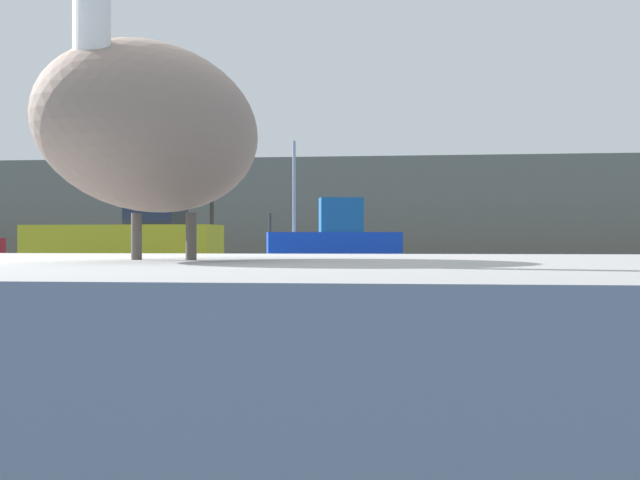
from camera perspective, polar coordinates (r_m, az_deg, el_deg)
name	(u,v)px	position (r m, az deg, el deg)	size (l,w,h in m)	color
hillside_backdrop	(458,208)	(83.91, 7.44, 1.73)	(140.00, 16.87, 6.96)	#7F755B
pier_dock	(156,422)	(2.94, -8.82, -9.62)	(3.70, 2.90, 0.87)	gray
pelican	(154,123)	(2.91, -8.93, 6.24)	(0.58, 1.38, 0.92)	gray
fishing_boat_blue	(335,242)	(39.55, 0.81, -0.11)	(5.16, 2.57, 4.63)	blue
fishing_boat_yellow	(129,238)	(28.11, -10.23, 0.09)	(5.16, 1.75, 5.52)	yellow
mooring_buoy	(583,276)	(17.99, 13.97, -1.90)	(0.67, 0.67, 0.67)	#E54C19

